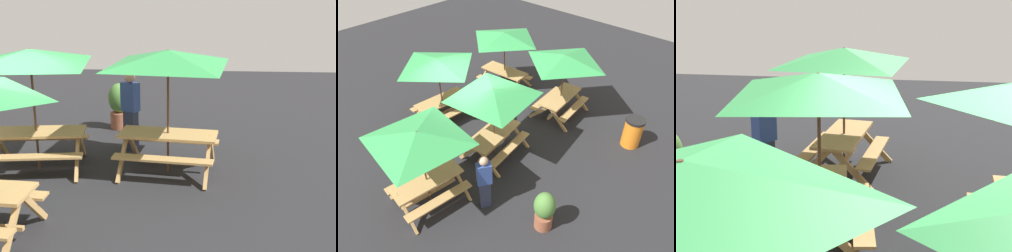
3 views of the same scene
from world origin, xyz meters
TOP-DOWN VIEW (x-y plane):
  - picnic_table_0 at (2.74, 1.32)m, footprint 2.81×2.81m
  - picnic_table_3 at (0.26, 1.27)m, footprint 2.80×2.80m
  - potted_plant_0 at (1.36, 4.00)m, footprint 0.52×0.52m
  - person_standing at (1.86, 2.51)m, footprint 0.42×0.38m

SIDE VIEW (x-z plane):
  - potted_plant_0 at x=1.36m, z-range 0.04..1.16m
  - person_standing at x=1.86m, z-range 0.05..1.72m
  - picnic_table_0 at x=2.74m, z-range 0.82..3.16m
  - picnic_table_3 at x=0.26m, z-range 0.82..3.16m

